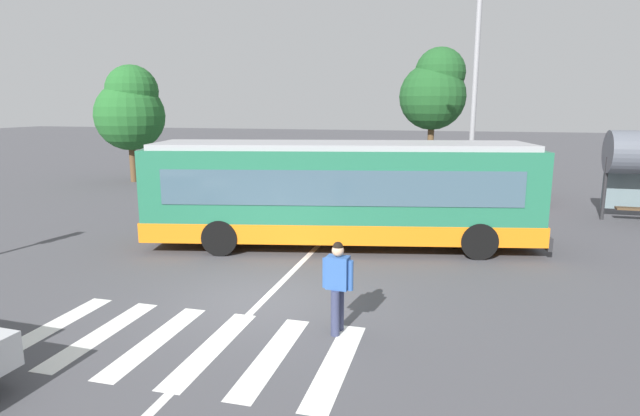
% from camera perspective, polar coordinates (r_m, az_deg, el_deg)
% --- Properties ---
extents(ground_plane, '(160.00, 160.00, 0.00)m').
position_cam_1_polar(ground_plane, '(11.21, -6.43, -10.25)').
color(ground_plane, '#47474C').
extents(city_transit_bus, '(11.58, 4.82, 3.06)m').
position_cam_1_polar(city_transit_bus, '(15.10, 2.34, 1.66)').
color(city_transit_bus, black).
rests_on(city_transit_bus, ground_plane).
extents(pedestrian_crossing_street, '(0.58, 0.42, 1.72)m').
position_cam_1_polar(pedestrian_crossing_street, '(9.39, 1.96, -8.19)').
color(pedestrian_crossing_street, '#333856').
rests_on(pedestrian_crossing_street, ground_plane).
extents(parked_car_teal, '(2.00, 4.56, 1.35)m').
position_cam_1_polar(parked_car_teal, '(27.30, -9.06, 4.07)').
color(parked_car_teal, black).
rests_on(parked_car_teal, ground_plane).
extents(parked_car_black, '(1.95, 4.54, 1.35)m').
position_cam_1_polar(parked_car_black, '(26.08, -3.97, 3.85)').
color(parked_car_black, black).
rests_on(parked_car_black, ground_plane).
extents(parked_car_charcoal, '(1.97, 4.55, 1.35)m').
position_cam_1_polar(parked_car_charcoal, '(25.30, 2.18, 3.64)').
color(parked_car_charcoal, black).
rests_on(parked_car_charcoal, ground_plane).
extents(parked_car_champagne, '(1.94, 4.53, 1.35)m').
position_cam_1_polar(parked_car_champagne, '(24.95, 7.70, 3.44)').
color(parked_car_champagne, black).
rests_on(parked_car_champagne, ground_plane).
extents(parked_car_white, '(2.02, 4.58, 1.35)m').
position_cam_1_polar(parked_car_white, '(25.09, 14.25, 3.24)').
color(parked_car_white, black).
rests_on(parked_car_white, ground_plane).
extents(parked_car_red, '(1.95, 4.54, 1.35)m').
position_cam_1_polar(parked_car_red, '(24.90, 20.51, 2.82)').
color(parked_car_red, black).
rests_on(parked_car_red, ground_plane).
extents(twin_arm_street_lamp, '(5.25, 0.32, 10.00)m').
position_cam_1_polar(twin_arm_street_lamp, '(20.89, 16.94, 16.32)').
color(twin_arm_street_lamp, '#939399').
rests_on(twin_arm_street_lamp, ground_plane).
extents(background_tree_left, '(3.70, 3.70, 6.26)m').
position_cam_1_polar(background_tree_left, '(29.95, -20.21, 10.25)').
color(background_tree_left, brown).
rests_on(background_tree_left, ground_plane).
extents(background_tree_right, '(3.74, 3.74, 7.33)m').
position_cam_1_polar(background_tree_right, '(30.46, 12.55, 12.63)').
color(background_tree_right, brown).
rests_on(background_tree_right, ground_plane).
extents(crosswalk_painted_stripes, '(5.94, 2.95, 0.01)m').
position_cam_1_polar(crosswalk_painted_stripes, '(9.61, -14.88, -14.32)').
color(crosswalk_painted_stripes, silver).
rests_on(crosswalk_painted_stripes, ground_plane).
extents(lane_center_line, '(0.16, 24.00, 0.01)m').
position_cam_1_polar(lane_center_line, '(12.98, -3.25, -7.15)').
color(lane_center_line, silver).
rests_on(lane_center_line, ground_plane).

